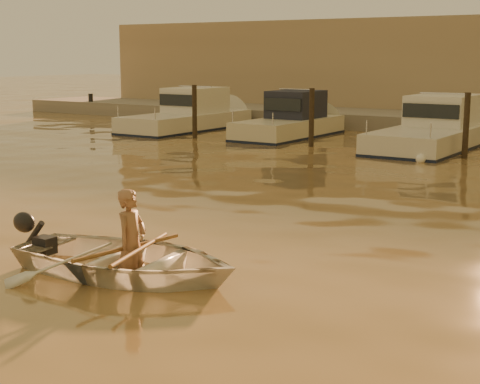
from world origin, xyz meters
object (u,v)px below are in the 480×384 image
Objects in this scene: moored_boat_2 at (436,129)px; dinghy at (126,259)px; moored_boat_0 at (186,115)px; moored_boat_1 at (289,121)px; person at (131,243)px.

dinghy is at bearing -86.22° from moored_boat_2.
dinghy is 20.80m from moored_boat_0.
moored_boat_0 is at bearing 180.00° from moored_boat_1.
person is at bearing -85.89° from moored_boat_2.
person is 0.21× the size of moored_boat_0.
moored_boat_2 is at bearing 0.00° from moored_boat_1.
person is 20.84m from moored_boat_0.
person is 0.19× the size of moored_boat_2.
person is (0.10, 0.01, 0.24)m from dinghy.
person is 0.25× the size of moored_boat_1.
dinghy is 17.12m from moored_boat_2.
person is 18.45m from moored_boat_1.
dinghy is 18.43m from moored_boat_1.
moored_boat_1 is at bearing 14.77° from dinghy.
moored_boat_0 reaches higher than person.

